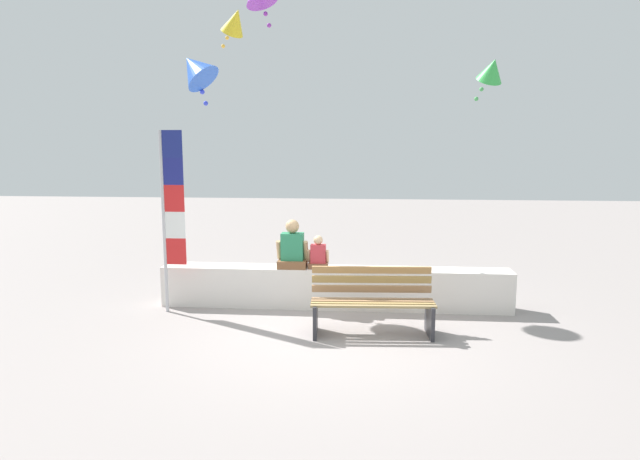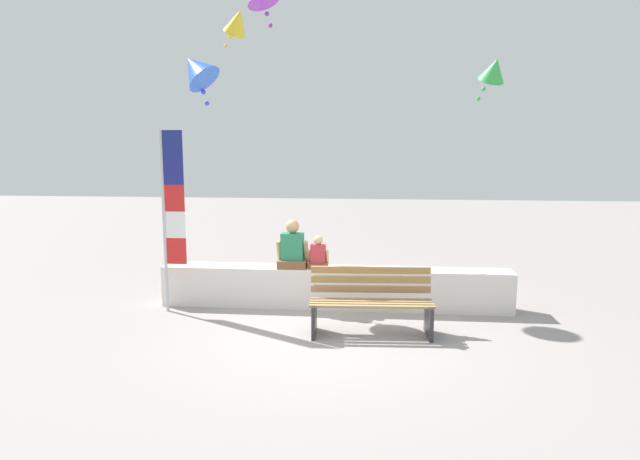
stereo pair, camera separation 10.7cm
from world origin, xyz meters
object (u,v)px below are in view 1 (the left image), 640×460
kite_green (492,70)px  kite_blue (195,69)px  flag_banner (170,209)px  park_bench (372,303)px  person_adult (292,249)px  kite_yellow (235,22)px  person_child (318,255)px

kite_green → kite_blue: bearing=-161.1°
flag_banner → park_bench: bearing=-13.1°
person_adult → kite_yellow: (-1.69, 3.49, 4.23)m
person_adult → person_child: person_adult is taller
park_bench → person_child: 1.48m
kite_green → kite_yellow: 5.39m
park_bench → kite_green: 5.54m
kite_green → kite_blue: kite_green is taller
park_bench → person_child: (-0.84, 1.15, 0.42)m
person_child → kite_green: 5.04m
person_child → flag_banner: bearing=-168.8°
park_bench → kite_yellow: kite_yellow is taller
person_child → kite_yellow: bearing=120.9°
park_bench → person_adult: size_ratio=2.21×
flag_banner → kite_blue: size_ratio=2.89×
person_child → kite_green: (3.07, 2.49, 3.12)m
flag_banner → kite_blue: 2.49m
person_adult → kite_green: size_ratio=0.87×
flag_banner → kite_yellow: 5.30m
kite_green → kite_yellow: size_ratio=0.95×
park_bench → flag_banner: flag_banner is taller
park_bench → kite_blue: bearing=147.8°
kite_blue → kite_yellow: 3.09m
kite_green → park_bench: bearing=-121.5°
person_adult → kite_green: bearing=35.6°
person_adult → person_child: (0.41, 0.00, -0.10)m
park_bench → kite_yellow: bearing=122.3°
person_adult → kite_green: 5.24m
park_bench → kite_blue: 4.87m
kite_yellow → park_bench: bearing=-57.7°
person_adult → kite_green: (3.48, 2.49, 3.03)m
kite_blue → kite_yellow: kite_yellow is taller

